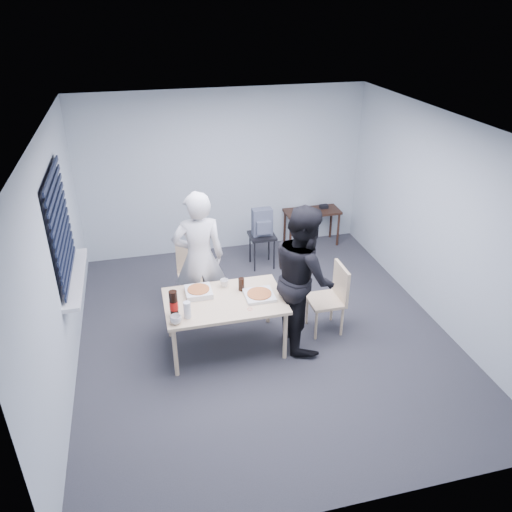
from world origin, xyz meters
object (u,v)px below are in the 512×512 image
object	(u,v)px
side_table	(312,215)
chair_far	(193,270)
chair_right	(332,294)
mug_b	(224,283)
stool	(262,241)
mug_a	(176,320)
dining_table	(225,304)
person_black	(303,277)
backpack	(262,223)
soda_bottle	(174,304)
person_white	(199,258)

from	to	relation	value
side_table	chair_far	bearing A→B (deg)	-147.76
chair_right	mug_b	distance (m)	1.34
side_table	stool	xyz separation A→B (m)	(-1.01, -0.56, -0.10)
side_table	stool	distance (m)	1.16
stool	mug_a	distance (m)	2.70
dining_table	chair_far	distance (m)	1.09
dining_table	side_table	world-z (taller)	dining_table
person_black	backpack	distance (m)	1.94
chair_far	chair_right	size ratio (longest dim) A/B	1.00
mug_b	soda_bottle	world-z (taller)	soda_bottle
dining_table	person_black	size ratio (longest dim) A/B	0.78
backpack	mug_b	distance (m)	1.80
chair_right	side_table	xyz separation A→B (m)	(0.58, 2.38, 0.02)
backpack	person_white	bearing A→B (deg)	-115.84
mug_a	chair_far	bearing A→B (deg)	75.55
person_white	chair_far	bearing A→B (deg)	-83.60
mug_b	person_black	bearing A→B (deg)	-22.68
person_white	mug_a	xyz separation A→B (m)	(-0.40, -1.01, -0.17)
dining_table	mug_b	xyz separation A→B (m)	(0.06, 0.29, 0.11)
dining_table	mug_a	size ratio (longest dim) A/B	11.21
backpack	stool	bearing A→B (deg)	107.59
dining_table	backpack	distance (m)	2.09
chair_right	mug_b	world-z (taller)	chair_right
dining_table	mug_b	size ratio (longest dim) A/B	13.79
soda_bottle	mug_a	bearing A→B (deg)	-90.00
person_white	mug_b	size ratio (longest dim) A/B	17.70
dining_table	stool	bearing A→B (deg)	63.49
backpack	soda_bottle	world-z (taller)	soda_bottle
person_white	mug_a	distance (m)	1.10
chair_far	mug_a	world-z (taller)	chair_far
dining_table	mug_b	distance (m)	0.31
person_white	soda_bottle	world-z (taller)	person_white
person_black	mug_a	world-z (taller)	person_black
side_table	mug_b	size ratio (longest dim) A/B	9.19
person_white	mug_b	distance (m)	0.49
dining_table	chair_far	size ratio (longest dim) A/B	1.55
chair_far	stool	distance (m)	1.42
backpack	soda_bottle	distance (m)	2.55
person_black	mug_b	xyz separation A→B (m)	(-0.87, 0.36, -0.17)
mug_b	person_white	bearing A→B (deg)	122.12
mug_a	mug_b	distance (m)	0.90
backpack	mug_a	bearing A→B (deg)	-107.15
chair_right	mug_a	size ratio (longest dim) A/B	7.24
mug_a	person_black	bearing A→B (deg)	9.86
stool	chair_far	bearing A→B (deg)	-145.05
side_table	mug_a	xyz separation A→B (m)	(-2.53, -2.76, 0.19)
mug_a	soda_bottle	world-z (taller)	soda_bottle
chair_right	side_table	world-z (taller)	chair_right
side_table	soda_bottle	size ratio (longest dim) A/B	2.98
side_table	stool	world-z (taller)	side_table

